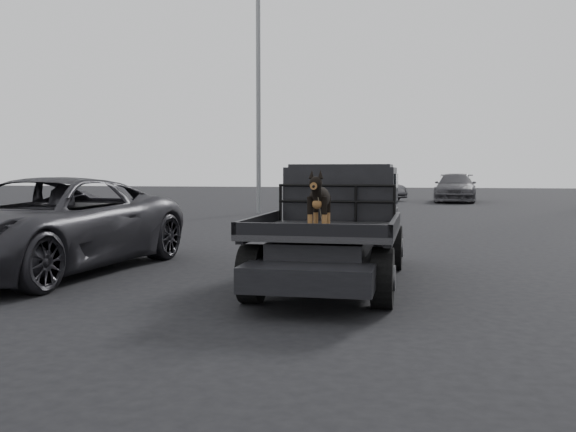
% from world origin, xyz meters
% --- Properties ---
extents(ground, '(120.00, 120.00, 0.00)m').
position_xyz_m(ground, '(0.00, 0.00, 0.00)').
color(ground, black).
rests_on(ground, ground).
extents(flatbed_ute, '(2.00, 5.40, 0.92)m').
position_xyz_m(flatbed_ute, '(0.56, 1.79, 0.46)').
color(flatbed_ute, black).
rests_on(flatbed_ute, ground).
extents(ute_cab, '(1.72, 1.30, 0.88)m').
position_xyz_m(ute_cab, '(0.56, 2.74, 1.36)').
color(ute_cab, black).
rests_on(ute_cab, flatbed_ute).
extents(headache_rack, '(1.80, 0.08, 0.55)m').
position_xyz_m(headache_rack, '(0.56, 1.99, 1.20)').
color(headache_rack, black).
rests_on(headache_rack, flatbed_ute).
extents(dog, '(0.32, 0.60, 0.74)m').
position_xyz_m(dog, '(0.56, 0.32, 1.29)').
color(dog, black).
rests_on(dog, flatbed_ute).
extents(parked_suv, '(3.11, 5.92, 1.59)m').
position_xyz_m(parked_suv, '(-4.30, 1.76, 0.79)').
color(parked_suv, '#2C2C31').
rests_on(parked_suv, ground).
extents(distant_car_a, '(3.81, 4.20, 1.39)m').
position_xyz_m(distant_car_a, '(-0.85, 29.97, 0.69)').
color(distant_car_a, '#47474B').
rests_on(distant_car_a, ground).
extents(distant_car_b, '(2.56, 5.51, 1.56)m').
position_xyz_m(distant_car_b, '(3.65, 28.83, 0.78)').
color(distant_car_b, '#434347').
rests_on(distant_car_b, ground).
extents(floodlight_near, '(1.08, 0.28, 15.32)m').
position_xyz_m(floodlight_near, '(-4.58, 17.14, 8.27)').
color(floodlight_near, slate).
rests_on(floodlight_near, ground).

